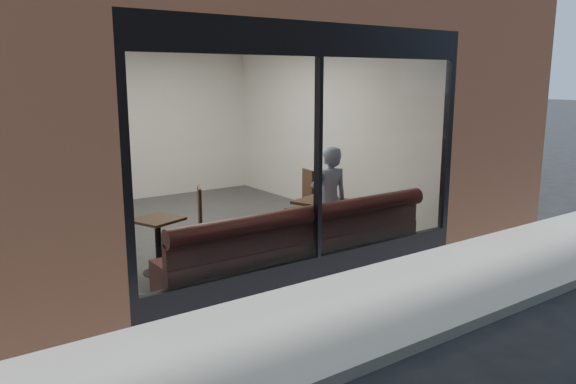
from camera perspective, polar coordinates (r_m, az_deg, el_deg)
ground at (r=6.04m, az=15.48°, el=-13.92°), size 120.00×120.00×0.00m
sidewalk_near at (r=6.65m, az=8.69°, el=-11.13°), size 40.00×2.00×0.01m
kerb_near at (r=5.99m, az=15.89°, el=-13.54°), size 40.00×0.10×0.12m
host_building_pier_right at (r=13.97m, az=-0.06°, el=7.66°), size 2.50×12.00×3.20m
host_building_backfill at (r=15.03m, az=-18.82°, el=7.33°), size 5.00×6.00×3.20m
cafe_floor at (r=9.75m, az=-7.87°, el=-3.61°), size 6.00×6.00×0.00m
cafe_ceiling at (r=9.43m, az=-8.42°, el=15.31°), size 6.00×6.00×0.00m
cafe_wall_back at (r=12.19m, az=-14.67°, el=6.71°), size 5.00×0.00×5.00m
cafe_wall_left at (r=8.62m, az=-23.04°, el=4.29°), size 0.00×6.00×6.00m
cafe_wall_right at (r=10.83m, az=3.71°, el=6.49°), size 0.00×6.00×6.00m
storefront_kick at (r=7.33m, az=2.97°, el=-7.60°), size 5.00×0.10×0.30m
storefront_header at (r=6.94m, az=3.22°, el=15.23°), size 5.00×0.10×0.40m
storefront_mullion at (r=7.00m, az=3.09°, el=3.29°), size 0.06×0.10×2.50m
storefront_glass at (r=6.97m, az=3.24°, el=3.26°), size 4.80×0.00×4.80m
banquette at (r=7.61m, az=1.10°, el=-6.27°), size 4.00×0.55×0.45m
person at (r=8.13m, az=4.20°, el=-0.94°), size 0.64×0.48×1.60m
cafe_table_left at (r=7.49m, az=-13.14°, el=-2.76°), size 0.70×0.70×0.03m
cafe_table_right at (r=8.38m, az=3.40°, el=-0.96°), size 0.85×0.85×0.04m
cafe_chair_left at (r=8.62m, az=-10.13°, el=-4.19°), size 0.49×0.49×0.04m
cafe_chair_right at (r=10.01m, az=1.05°, el=-1.80°), size 0.42×0.42×0.03m
wall_poster at (r=8.63m, az=-22.71°, el=3.65°), size 0.02×0.63×0.85m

